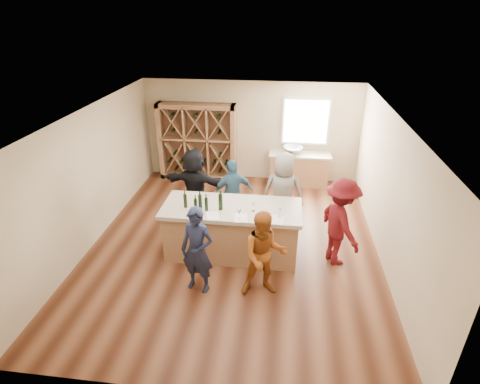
# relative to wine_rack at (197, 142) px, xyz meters

# --- Properties ---
(floor) EXTENTS (6.00, 7.00, 0.10)m
(floor) POSITION_rel_wine_rack_xyz_m (1.50, -3.27, -1.15)
(floor) COLOR brown
(floor) RESTS_ON ground
(ceiling) EXTENTS (6.00, 7.00, 0.10)m
(ceiling) POSITION_rel_wine_rack_xyz_m (1.50, -3.27, 1.75)
(ceiling) COLOR white
(ceiling) RESTS_ON ground
(wall_back) EXTENTS (6.00, 0.10, 2.80)m
(wall_back) POSITION_rel_wine_rack_xyz_m (1.50, 0.28, 0.30)
(wall_back) COLOR #C7B390
(wall_back) RESTS_ON ground
(wall_front) EXTENTS (6.00, 0.10, 2.80)m
(wall_front) POSITION_rel_wine_rack_xyz_m (1.50, -6.82, 0.30)
(wall_front) COLOR #C7B390
(wall_front) RESTS_ON ground
(wall_left) EXTENTS (0.10, 7.00, 2.80)m
(wall_left) POSITION_rel_wine_rack_xyz_m (-1.55, -3.27, 0.30)
(wall_left) COLOR #C7B390
(wall_left) RESTS_ON ground
(wall_right) EXTENTS (0.10, 7.00, 2.80)m
(wall_right) POSITION_rel_wine_rack_xyz_m (4.55, -3.27, 0.30)
(wall_right) COLOR #C7B390
(wall_right) RESTS_ON ground
(window_frame) EXTENTS (1.30, 0.06, 1.30)m
(window_frame) POSITION_rel_wine_rack_xyz_m (3.00, 0.20, 0.65)
(window_frame) COLOR white
(window_frame) RESTS_ON wall_back
(window_pane) EXTENTS (1.18, 0.01, 1.18)m
(window_pane) POSITION_rel_wine_rack_xyz_m (3.00, 0.17, 0.65)
(window_pane) COLOR white
(window_pane) RESTS_ON wall_back
(wine_rack) EXTENTS (2.20, 0.45, 2.20)m
(wine_rack) POSITION_rel_wine_rack_xyz_m (0.00, 0.00, 0.00)
(wine_rack) COLOR #9E704B
(wine_rack) RESTS_ON floor
(back_counter_base) EXTENTS (1.60, 0.58, 0.86)m
(back_counter_base) POSITION_rel_wine_rack_xyz_m (2.90, -0.07, -0.67)
(back_counter_base) COLOR #9E704B
(back_counter_base) RESTS_ON floor
(back_counter_top) EXTENTS (1.70, 0.62, 0.06)m
(back_counter_top) POSITION_rel_wine_rack_xyz_m (2.90, -0.07, -0.21)
(back_counter_top) COLOR #B3A692
(back_counter_top) RESTS_ON back_counter_base
(sink) EXTENTS (0.54, 0.54, 0.19)m
(sink) POSITION_rel_wine_rack_xyz_m (2.70, -0.07, -0.09)
(sink) COLOR silver
(sink) RESTS_ON back_counter_top
(faucet) EXTENTS (0.02, 0.02, 0.30)m
(faucet) POSITION_rel_wine_rack_xyz_m (2.70, 0.11, -0.03)
(faucet) COLOR silver
(faucet) RESTS_ON back_counter_top
(tasting_counter_base) EXTENTS (2.60, 1.00, 1.00)m
(tasting_counter_base) POSITION_rel_wine_rack_xyz_m (1.50, -3.58, -0.60)
(tasting_counter_base) COLOR #9E704B
(tasting_counter_base) RESTS_ON floor
(tasting_counter_top) EXTENTS (2.72, 1.12, 0.08)m
(tasting_counter_top) POSITION_rel_wine_rack_xyz_m (1.50, -3.58, -0.06)
(tasting_counter_top) COLOR #B3A692
(tasting_counter_top) RESTS_ON tasting_counter_base
(wine_bottle_a) EXTENTS (0.09, 0.09, 0.28)m
(wine_bottle_a) POSITION_rel_wine_rack_xyz_m (0.61, -3.71, 0.12)
(wine_bottle_a) COLOR black
(wine_bottle_a) RESTS_ON tasting_counter_top
(wine_bottle_b) EXTENTS (0.08, 0.08, 0.26)m
(wine_bottle_b) POSITION_rel_wine_rack_xyz_m (0.85, -3.85, 0.11)
(wine_bottle_b) COLOR black
(wine_bottle_b) RESTS_ON tasting_counter_top
(wine_bottle_c) EXTENTS (0.08, 0.08, 0.29)m
(wine_bottle_c) POSITION_rel_wine_rack_xyz_m (0.91, -3.73, 0.13)
(wine_bottle_c) COLOR black
(wine_bottle_c) RESTS_ON tasting_counter_top
(wine_bottle_d) EXTENTS (0.08, 0.08, 0.27)m
(wine_bottle_d) POSITION_rel_wine_rack_xyz_m (1.04, -3.79, 0.11)
(wine_bottle_d) COLOR black
(wine_bottle_d) RESTS_ON tasting_counter_top
(wine_bottle_e) EXTENTS (0.09, 0.09, 0.33)m
(wine_bottle_e) POSITION_rel_wine_rack_xyz_m (1.31, -3.72, 0.14)
(wine_bottle_e) COLOR black
(wine_bottle_e) RESTS_ON tasting_counter_top
(wine_glass_b) EXTENTS (0.08, 0.08, 0.20)m
(wine_glass_b) POSITION_rel_wine_rack_xyz_m (1.70, -4.03, 0.08)
(wine_glass_b) COLOR white
(wine_glass_b) RESTS_ON tasting_counter_top
(wine_glass_c) EXTENTS (0.08, 0.08, 0.18)m
(wine_glass_c) POSITION_rel_wine_rack_xyz_m (2.26, -4.07, 0.07)
(wine_glass_c) COLOR white
(wine_glass_c) RESTS_ON tasting_counter_top
(wine_glass_d) EXTENTS (0.08, 0.08, 0.16)m
(wine_glass_d) POSITION_rel_wine_rack_xyz_m (1.93, -3.71, 0.06)
(wine_glass_d) COLOR white
(wine_glass_d) RESTS_ON tasting_counter_top
(wine_glass_e) EXTENTS (0.08, 0.08, 0.16)m
(wine_glass_e) POSITION_rel_wine_rack_xyz_m (2.44, -3.84, 0.06)
(wine_glass_e) COLOR white
(wine_glass_e) RESTS_ON tasting_counter_top
(tasting_menu_a) EXTENTS (0.30, 0.36, 0.00)m
(tasting_menu_a) POSITION_rel_wine_rack_xyz_m (1.20, -3.97, -0.02)
(tasting_menu_a) COLOR white
(tasting_menu_a) RESTS_ON tasting_counter_top
(tasting_menu_b) EXTENTS (0.28, 0.35, 0.00)m
(tasting_menu_b) POSITION_rel_wine_rack_xyz_m (1.73, -3.99, -0.02)
(tasting_menu_b) COLOR white
(tasting_menu_b) RESTS_ON tasting_counter_top
(tasting_menu_c) EXTENTS (0.28, 0.35, 0.00)m
(tasting_menu_c) POSITION_rel_wine_rack_xyz_m (2.40, -3.98, -0.02)
(tasting_menu_c) COLOR white
(tasting_menu_c) RESTS_ON tasting_counter_top
(person_near_left) EXTENTS (0.68, 0.57, 1.64)m
(person_near_left) POSITION_rel_wine_rack_xyz_m (1.06, -4.73, -0.28)
(person_near_left) COLOR #191E38
(person_near_left) RESTS_ON floor
(person_near_right) EXTENTS (0.85, 0.57, 1.61)m
(person_near_right) POSITION_rel_wine_rack_xyz_m (2.22, -4.70, -0.29)
(person_near_right) COLOR #994C19
(person_near_right) RESTS_ON floor
(person_server) EXTENTS (0.97, 1.28, 1.79)m
(person_server) POSITION_rel_wine_rack_xyz_m (3.59, -3.61, -0.20)
(person_server) COLOR #590F14
(person_server) RESTS_ON floor
(person_far_mid) EXTENTS (1.05, 0.80, 1.60)m
(person_far_mid) POSITION_rel_wine_rack_xyz_m (1.37, -2.47, -0.30)
(person_far_mid) COLOR #335972
(person_far_mid) RESTS_ON floor
(person_far_right) EXTENTS (0.96, 0.69, 1.83)m
(person_far_right) POSITION_rel_wine_rack_xyz_m (2.48, -2.53, -0.18)
(person_far_right) COLOR slate
(person_far_right) RESTS_ON floor
(person_far_left) EXTENTS (1.72, 0.83, 1.78)m
(person_far_left) POSITION_rel_wine_rack_xyz_m (0.47, -2.35, -0.21)
(person_far_left) COLOR black
(person_far_left) RESTS_ON floor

